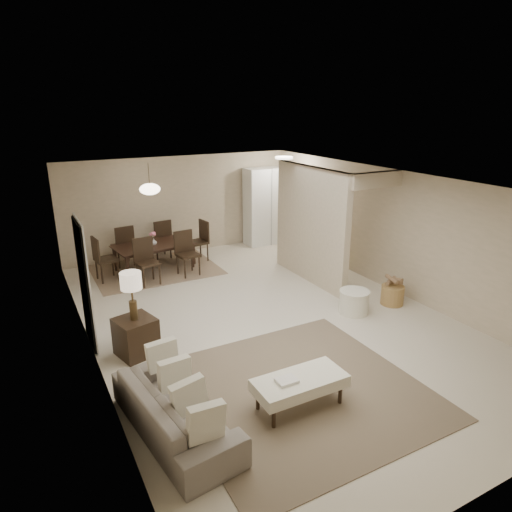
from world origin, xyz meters
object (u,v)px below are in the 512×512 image
pantry_cabinet (266,206)px  round_pouf (354,302)px  sofa (175,410)px  wicker_basket (392,295)px  side_table (136,337)px  dining_table (155,257)px  ottoman_bench (300,383)px

pantry_cabinet → round_pouf: size_ratio=3.76×
sofa → wicker_basket: sofa is taller
pantry_cabinet → sofa: pantry_cabinet is taller
side_table → round_pouf: bearing=-6.3°
round_pouf → wicker_basket: 0.92m
dining_table → round_pouf: bearing=-64.4°
side_table → ottoman_bench: bearing=-56.7°
wicker_basket → dining_table: bearing=130.8°
sofa → dining_table: (1.41, 5.60, 0.01)m
side_table → round_pouf: size_ratio=1.08×
ottoman_bench → side_table: (-1.51, 2.30, -0.04)m
ottoman_bench → wicker_basket: (3.37, 1.82, -0.16)m
dining_table → wicker_basket: bearing=-56.4°
pantry_cabinet → wicker_basket: (0.13, -4.78, -0.86)m
ottoman_bench → dining_table: dining_table is taller
pantry_cabinet → sofa: 7.95m
side_table → round_pouf: side_table is taller
pantry_cabinet → round_pouf: bearing=-99.5°
round_pouf → wicker_basket: size_ratio=1.27×
pantry_cabinet → sofa: size_ratio=1.03×
dining_table → pantry_cabinet: bearing=4.4°
round_pouf → dining_table: dining_table is taller
pantry_cabinet → dining_table: (-3.39, -0.70, -0.74)m
wicker_basket → round_pouf: bearing=177.1°
pantry_cabinet → ottoman_bench: pantry_cabinet is taller
side_table → sofa: bearing=-91.4°
pantry_cabinet → dining_table: bearing=-168.4°
side_table → wicker_basket: size_ratio=1.37×
pantry_cabinet → round_pouf: (-0.79, -4.73, -0.83)m
sofa → ottoman_bench: 1.59m
sofa → wicker_basket: size_ratio=4.63×
dining_table → ottoman_bench: bearing=-95.7°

